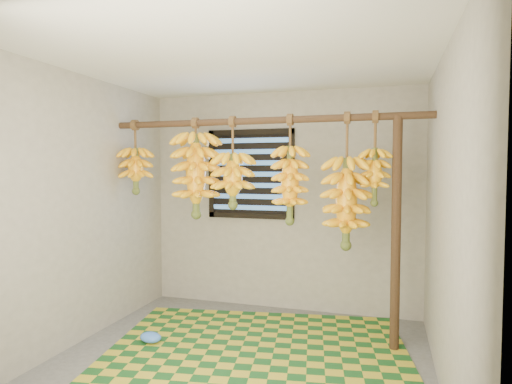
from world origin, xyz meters
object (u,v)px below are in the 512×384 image
(banana_bunch_c, at_px, (233,180))
(banana_bunch_e, at_px, (346,203))
(banana_bunch_f, at_px, (375,176))
(support_post, at_px, (396,234))
(banana_bunch_a, at_px, (136,170))
(banana_bunch_b, at_px, (196,175))
(woven_mat, at_px, (257,353))
(banana_bunch_d, at_px, (290,185))
(plastic_bag, at_px, (151,337))

(banana_bunch_c, bearing_deg, banana_bunch_e, -0.00)
(banana_bunch_c, distance_m, banana_bunch_f, 1.29)
(support_post, xyz_separation_m, banana_bunch_a, (-2.53, -0.00, 0.54))
(support_post, xyz_separation_m, banana_bunch_f, (-0.18, 0.00, 0.49))
(banana_bunch_b, distance_m, banana_bunch_e, 1.46)
(woven_mat, distance_m, banana_bunch_a, 2.13)
(support_post, height_order, banana_bunch_d, banana_bunch_d)
(banana_bunch_e, bearing_deg, support_post, 0.00)
(plastic_bag, bearing_deg, banana_bunch_d, 23.42)
(banana_bunch_a, xyz_separation_m, banana_bunch_e, (2.11, 0.00, -0.28))
(woven_mat, bearing_deg, banana_bunch_d, 66.19)
(banana_bunch_a, relative_size, banana_bunch_e, 0.62)
(banana_bunch_e, relative_size, banana_bunch_f, 1.47)
(banana_bunch_e, xyz_separation_m, banana_bunch_f, (0.24, 0.00, 0.23))
(banana_bunch_d, height_order, banana_bunch_e, same)
(banana_bunch_d, relative_size, banana_bunch_f, 1.23)
(woven_mat, bearing_deg, banana_bunch_e, 31.50)
(banana_bunch_a, xyz_separation_m, banana_bunch_f, (2.34, 0.00, -0.05))
(banana_bunch_f, bearing_deg, banana_bunch_a, -180.00)
(banana_bunch_b, relative_size, banana_bunch_f, 1.19)
(banana_bunch_b, height_order, banana_bunch_e, same)
(banana_bunch_f, bearing_deg, banana_bunch_d, -180.00)
(woven_mat, relative_size, plastic_bag, 11.84)
(plastic_bag, height_order, banana_bunch_c, banana_bunch_c)
(banana_bunch_b, bearing_deg, banana_bunch_d, -0.00)
(support_post, xyz_separation_m, banana_bunch_b, (-1.86, 0.00, 0.49))
(banana_bunch_a, bearing_deg, banana_bunch_c, 0.00)
(woven_mat, bearing_deg, banana_bunch_a, 163.31)
(support_post, distance_m, plastic_bag, 2.34)
(banana_bunch_b, height_order, banana_bunch_d, same)
(banana_bunch_a, xyz_separation_m, banana_bunch_b, (0.67, 0.00, -0.05))
(support_post, xyz_separation_m, banana_bunch_e, (-0.42, 0.00, 0.26))
(woven_mat, bearing_deg, banana_bunch_f, 24.58)
(banana_bunch_b, xyz_separation_m, banana_bunch_f, (1.68, 0.00, -0.00))
(support_post, bearing_deg, banana_bunch_e, 180.00)
(plastic_bag, xyz_separation_m, banana_bunch_c, (0.60, 0.50, 1.40))
(banana_bunch_d, bearing_deg, woven_mat, -113.81)
(banana_bunch_c, xyz_separation_m, banana_bunch_e, (1.06, -0.00, -0.19))
(banana_bunch_a, height_order, banana_bunch_e, same)
(banana_bunch_c, relative_size, banana_bunch_e, 0.72)
(banana_bunch_e, bearing_deg, banana_bunch_a, -180.00)
(support_post, height_order, banana_bunch_e, banana_bunch_e)
(woven_mat, bearing_deg, banana_bunch_c, 130.67)
(woven_mat, bearing_deg, support_post, 20.92)
(plastic_bag, height_order, banana_bunch_d, banana_bunch_d)
(woven_mat, bearing_deg, banana_bunch_b, 150.37)
(banana_bunch_c, xyz_separation_m, banana_bunch_f, (1.29, 0.00, 0.04))
(banana_bunch_a, height_order, banana_bunch_b, same)
(banana_bunch_c, bearing_deg, support_post, -0.00)
(banana_bunch_a, xyz_separation_m, banana_bunch_d, (1.60, 0.00, -0.13))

